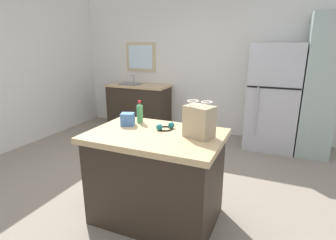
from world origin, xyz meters
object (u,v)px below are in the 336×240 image
at_px(ear_defenders, 165,127).
at_px(refrigerator, 273,97).
at_px(shopping_bag, 199,121).
at_px(small_box, 128,119).
at_px(bottle, 140,113).
at_px(tall_cabinet, 319,87).
at_px(kitchen_island, 156,176).

bearing_deg(ear_defenders, refrigerator, 69.36).
distance_m(shopping_bag, ear_defenders, 0.40).
distance_m(small_box, bottle, 0.16).
height_order(refrigerator, ear_defenders, refrigerator).
height_order(tall_cabinet, ear_defenders, tall_cabinet).
bearing_deg(shopping_bag, refrigerator, 77.83).
distance_m(kitchen_island, bottle, 0.69).
xyz_separation_m(refrigerator, bottle, (-1.25, -2.28, 0.15)).
xyz_separation_m(tall_cabinet, shopping_bag, (-1.19, -2.48, -0.02)).
relative_size(refrigerator, ear_defenders, 8.32).
xyz_separation_m(shopping_bag, small_box, (-0.78, 0.05, -0.08)).
distance_m(tall_cabinet, ear_defenders, 2.86).
bearing_deg(ear_defenders, small_box, -176.03).
height_order(refrigerator, shopping_bag, refrigerator).
distance_m(kitchen_island, small_box, 0.65).
distance_m(kitchen_island, ear_defenders, 0.50).
bearing_deg(tall_cabinet, refrigerator, -179.98).
xyz_separation_m(refrigerator, small_box, (-1.31, -2.42, 0.10)).
bearing_deg(shopping_bag, ear_defenders, 167.27).
height_order(kitchen_island, refrigerator, refrigerator).
bearing_deg(tall_cabinet, bottle, -129.85).
bearing_deg(bottle, shopping_bag, -15.40).
relative_size(shopping_bag, ear_defenders, 1.58).
bearing_deg(refrigerator, small_box, -118.49).
bearing_deg(tall_cabinet, shopping_bag, -115.61).
bearing_deg(small_box, tall_cabinet, 50.92).
xyz_separation_m(kitchen_island, tall_cabinet, (1.59, 2.54, 0.62)).
distance_m(shopping_bag, small_box, 0.79).
bearing_deg(kitchen_island, tall_cabinet, 57.90).
relative_size(kitchen_island, tall_cabinet, 0.58).
xyz_separation_m(tall_cabinet, bottle, (-1.90, -2.28, -0.06)).
bearing_deg(small_box, bottle, 65.66).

